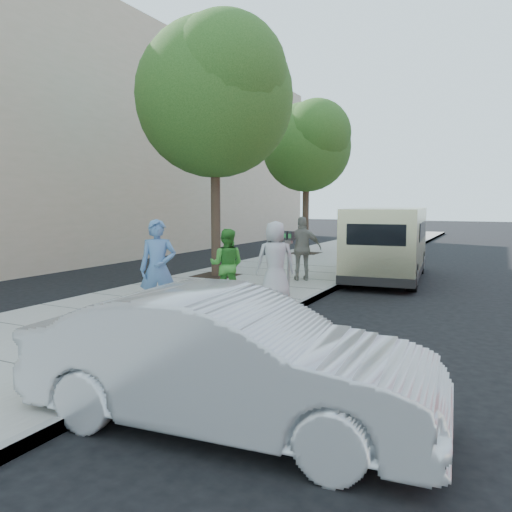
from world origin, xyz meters
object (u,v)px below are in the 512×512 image
Objects in this scene: tree_near at (216,92)px; van at (388,242)px; tree_far at (307,143)px; person_striped_polo at (303,249)px; person_green_shirt at (227,265)px; person_gray_shirt at (275,261)px; sedan at (229,360)px; person_officer at (158,269)px; parking_meter at (289,247)px.

van is at bearing 29.08° from tree_near.
tree_far is 8.66m from person_striped_polo.
person_gray_shirt is at bearing -167.68° from person_green_shirt.
person_green_shirt reaches higher than sedan.
person_officer is 5.65m from person_striped_polo.
parking_meter is (2.86, -1.31, -4.32)m from tree_near.
parking_meter is 2.07m from person_green_shirt.
tree_far is 7.77m from van.
person_green_shirt is 0.89× the size of person_striped_polo.
person_gray_shirt is (3.12, -10.32, -3.84)m from tree_far.
tree_near is 6.02m from person_green_shirt.
sedan is at bearing 79.60° from person_striped_polo.
tree_near is 6.81m from van.
sedan is (0.64, -11.03, -0.44)m from van.
tree_near is at bearing 26.62° from sedan.
tree_near is 7.17m from person_officer.
van is 1.39× the size of sedan.
person_gray_shirt is (1.27, 2.59, -0.05)m from person_officer.
person_striped_polo is (0.77, 5.60, -0.04)m from person_officer.
van reaches higher than parking_meter.
sedan is at bearing -91.88° from van.
person_gray_shirt is 3.05m from person_striped_polo.
person_striped_polo is at bearing 6.30° from tree_near.
parking_meter is 4.12m from person_officer.
tree_near reaches higher than person_striped_polo.
person_green_shirt is at bearing -56.22° from tree_near.
parking_meter is at bearing -24.61° from tree_near.
person_officer is at bearing -82.79° from parking_meter.
parking_meter is 4.19m from van.
tree_far reaches higher than person_officer.
parking_meter is at bearing -72.21° from tree_far.
tree_near is at bearing 176.74° from parking_meter.
tree_near is 4.21× the size of person_gray_shirt.
tree_far is at bearing -96.91° from person_striped_polo.
person_gray_shirt reaches higher than parking_meter.
tree_near is at bearing -156.13° from van.
tree_far is 17.43m from sedan.
van is 5.43m from person_gray_shirt.
person_striped_polo is at bearing -70.26° from tree_far.
van is at bearing -48.15° from tree_far.
van is (4.54, 2.53, -4.39)m from tree_near.
person_striped_polo is at bearing 11.49° from sedan.
person_gray_shirt reaches higher than person_green_shirt.
tree_far reaches higher than person_green_shirt.
person_striped_polo is at bearing -113.88° from person_green_shirt.
person_gray_shirt is (0.95, 0.53, 0.09)m from person_green_shirt.
van is 2.95m from person_striped_polo.
tree_near is at bearing -73.67° from person_gray_shirt.
van is 3.32× the size of person_striped_polo.
person_officer reaches higher than person_striped_polo.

